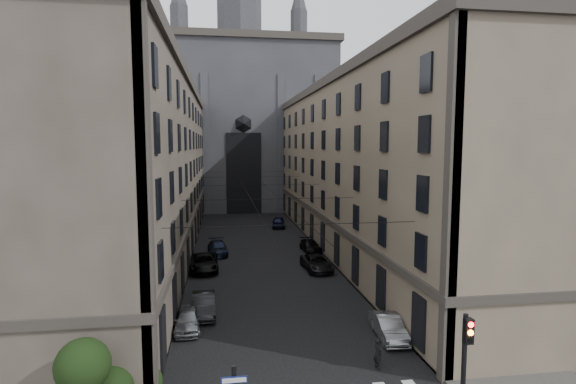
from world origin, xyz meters
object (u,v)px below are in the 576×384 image
gothic_tower (240,115)px  car_right_far (278,222)px  car_left_far (218,248)px  pedestrian (378,353)px  traffic_light_right (465,361)px  car_right_near (389,327)px  car_right_midfar (310,246)px  car_right_midnear (317,263)px  car_left_midnear (204,304)px  car_left_midfar (204,263)px  car_left_near (188,320)px

gothic_tower → car_right_far: bearing=-80.6°
car_left_far → pedestrian: bearing=-77.0°
traffic_light_right → car_right_near: traffic_light_right is taller
car_right_midfar → car_right_far: car_right_far is taller
car_right_near → car_right_midnear: size_ratio=0.83×
traffic_light_right → car_right_far: 47.83m
gothic_tower → car_right_far: gothic_tower is taller
car_right_near → car_right_midfar: 23.00m
car_left_midnear → car_left_far: 17.67m
car_right_near → car_right_midnear: (-1.20, 15.42, 0.01)m
car_left_midnear → car_right_midnear: size_ratio=0.90×
car_right_far → car_right_midfar: bearing=-75.9°
car_right_midnear → car_left_midnear: bearing=-139.7°
gothic_tower → car_right_midfar: 44.30m
gothic_tower → car_left_midnear: size_ratio=12.72×
traffic_light_right → car_left_midfar: 28.87m
car_left_midfar → car_left_far: size_ratio=1.14×
car_left_near → car_left_midnear: bearing=67.5°
car_right_midnear → pedestrian: size_ratio=3.03×
car_right_near → car_right_midfar: bearing=94.7°
traffic_light_right → car_right_far: bearing=91.7°
traffic_light_right → pedestrian: traffic_light_right is taller
car_left_near → car_left_far: (1.75, 20.08, 0.03)m
car_left_midfar → pedestrian: bearing=-66.3°
traffic_light_right → car_right_near: (0.60, 9.62, -2.60)m
gothic_tower → car_left_midnear: 60.59m
gothic_tower → car_left_midnear: gothic_tower is taller
car_left_far → pedestrian: (8.60, -26.69, 0.13)m
traffic_light_right → car_left_far: (-9.98, 32.77, -2.58)m
car_left_near → pedestrian: size_ratio=2.39×
car_left_midnear → car_left_midfar: car_left_midfar is taller
car_left_near → pedestrian: bearing=-34.4°
car_left_midnear → pedestrian: (9.44, -9.04, 0.09)m
car_left_near → car_right_midfar: car_left_near is taller
car_left_near → car_right_near: car_right_near is taller
traffic_light_right → car_left_midnear: size_ratio=1.14×
car_left_midfar → pedestrian: size_ratio=3.33×
car_right_far → car_right_midnear: bearing=-80.2°
traffic_light_right → pedestrian: bearing=102.8°
gothic_tower → car_left_midfar: gothic_tower is taller
car_left_midfar → gothic_tower: bearing=81.2°
car_left_near → car_right_midnear: bearing=46.1°
car_right_midfar → car_left_near: bearing=-125.0°
car_left_near → car_right_far: 36.54m
pedestrian → car_left_midnear: bearing=36.7°
traffic_light_right → car_left_far: traffic_light_right is taller
car_right_far → pedestrian: bearing=-82.2°
traffic_light_right → car_left_midfar: size_ratio=0.93×
car_right_near → car_right_far: (-2.00, 38.12, 0.05)m
car_left_near → car_left_midfar: bearing=85.8°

